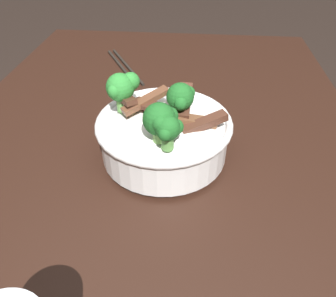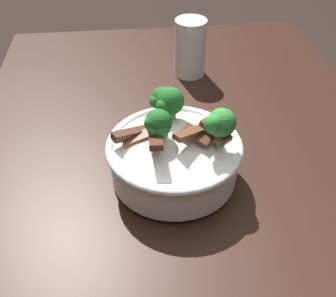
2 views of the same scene
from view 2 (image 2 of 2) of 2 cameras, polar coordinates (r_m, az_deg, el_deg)
The scene contains 3 objects.
dining_table at distance 0.79m, azimuth 2.47°, elevation -11.17°, with size 1.21×0.78×0.76m.
rice_bowl at distance 0.65m, azimuth 0.86°, elevation -0.31°, with size 0.21×0.21×0.14m.
drinking_glass at distance 0.94m, azimuth 3.07°, elevation 13.30°, with size 0.07×0.07×0.13m.
Camera 2 is at (-0.49, 0.09, 1.23)m, focal length 43.87 mm.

